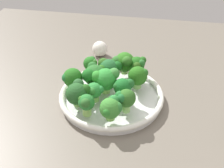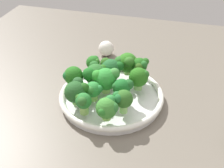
{
  "view_description": "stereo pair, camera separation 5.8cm",
  "coord_description": "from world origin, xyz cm",
  "px_view_note": "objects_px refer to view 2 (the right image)",
  "views": [
    {
      "loc": [
        12.1,
        -64.49,
        53.98
      ],
      "look_at": [
        0.18,
        2.49,
        5.89
      ],
      "focal_mm": 47.79,
      "sensor_mm": 36.0,
      "label": 1
    },
    {
      "loc": [
        17.79,
        -63.23,
        53.98
      ],
      "look_at": [
        0.18,
        2.49,
        5.89
      ],
      "focal_mm": 47.79,
      "sensor_mm": 36.0,
      "label": 2
    }
  ],
  "objects_px": {
    "bowl": "(112,96)",
    "garlic_bulb": "(106,48)",
    "broccoli_floret_2": "(140,66)",
    "broccoli_floret_11": "(107,108)",
    "broccoli_floret_7": "(93,90)",
    "broccoli_floret_12": "(127,63)",
    "broccoli_floret_4": "(122,88)",
    "broccoli_floret_6": "(106,79)",
    "broccoli_floret_10": "(95,74)",
    "broccoli_floret_13": "(76,91)",
    "broccoli_floret_5": "(93,63)",
    "broccoli_floret_0": "(111,68)",
    "broccoli_floret_8": "(123,99)",
    "broccoli_floret_1": "(83,102)",
    "broccoli_floret_9": "(139,77)",
    "broccoli_floret_3": "(73,76)"
  },
  "relations": [
    {
      "from": "broccoli_floret_3",
      "to": "broccoli_floret_5",
      "type": "height_order",
      "value": "broccoli_floret_3"
    },
    {
      "from": "broccoli_floret_12",
      "to": "broccoli_floret_8",
      "type": "bearing_deg",
      "value": -81.12
    },
    {
      "from": "broccoli_floret_2",
      "to": "broccoli_floret_11",
      "type": "relative_size",
      "value": 1.04
    },
    {
      "from": "broccoli_floret_7",
      "to": "broccoli_floret_11",
      "type": "height_order",
      "value": "broccoli_floret_11"
    },
    {
      "from": "broccoli_floret_2",
      "to": "broccoli_floret_1",
      "type": "bearing_deg",
      "value": -118.4
    },
    {
      "from": "broccoli_floret_4",
      "to": "garlic_bulb",
      "type": "xyz_separation_m",
      "value": [
        -0.12,
        0.28,
        -0.04
      ]
    },
    {
      "from": "bowl",
      "to": "broccoli_floret_2",
      "type": "relative_size",
      "value": 4.59
    },
    {
      "from": "broccoli_floret_4",
      "to": "broccoli_floret_10",
      "type": "xyz_separation_m",
      "value": [
        -0.09,
        0.04,
        0.0
      ]
    },
    {
      "from": "broccoli_floret_13",
      "to": "broccoli_floret_3",
      "type": "bearing_deg",
      "value": 118.14
    },
    {
      "from": "broccoli_floret_10",
      "to": "broccoli_floret_12",
      "type": "bearing_deg",
      "value": 48.87
    },
    {
      "from": "broccoli_floret_8",
      "to": "broccoli_floret_3",
      "type": "bearing_deg",
      "value": 157.46
    },
    {
      "from": "broccoli_floret_4",
      "to": "broccoli_floret_7",
      "type": "height_order",
      "value": "broccoli_floret_4"
    },
    {
      "from": "broccoli_floret_3",
      "to": "broccoli_floret_12",
      "type": "distance_m",
      "value": 0.17
    },
    {
      "from": "broccoli_floret_2",
      "to": "broccoli_floret_3",
      "type": "bearing_deg",
      "value": -149.23
    },
    {
      "from": "broccoli_floret_7",
      "to": "broccoli_floret_12",
      "type": "xyz_separation_m",
      "value": [
        0.06,
        0.15,
        0.01
      ]
    },
    {
      "from": "broccoli_floret_8",
      "to": "broccoli_floret_0",
      "type": "bearing_deg",
      "value": 116.75
    },
    {
      "from": "broccoli_floret_0",
      "to": "broccoli_floret_7",
      "type": "relative_size",
      "value": 1.33
    },
    {
      "from": "broccoli_floret_1",
      "to": "broccoli_floret_13",
      "type": "height_order",
      "value": "broccoli_floret_13"
    },
    {
      "from": "broccoli_floret_10",
      "to": "broccoli_floret_13",
      "type": "height_order",
      "value": "broccoli_floret_10"
    },
    {
      "from": "broccoli_floret_8",
      "to": "broccoli_floret_12",
      "type": "relative_size",
      "value": 0.87
    },
    {
      "from": "bowl",
      "to": "broccoli_floret_5",
      "type": "xyz_separation_m",
      "value": [
        -0.08,
        0.08,
        0.05
      ]
    },
    {
      "from": "broccoli_floret_7",
      "to": "broccoli_floret_12",
      "type": "bearing_deg",
      "value": 67.61
    },
    {
      "from": "broccoli_floret_1",
      "to": "broccoli_floret_5",
      "type": "height_order",
      "value": "same"
    },
    {
      "from": "broccoli_floret_2",
      "to": "broccoli_floret_6",
      "type": "height_order",
      "value": "broccoli_floret_6"
    },
    {
      "from": "broccoli_floret_2",
      "to": "broccoli_floret_11",
      "type": "bearing_deg",
      "value": -102.02
    },
    {
      "from": "broccoli_floret_0",
      "to": "broccoli_floret_10",
      "type": "xyz_separation_m",
      "value": [
        -0.03,
        -0.05,
        0.0
      ]
    },
    {
      "from": "broccoli_floret_6",
      "to": "broccoli_floret_10",
      "type": "distance_m",
      "value": 0.04
    },
    {
      "from": "broccoli_floret_3",
      "to": "broccoli_floret_9",
      "type": "distance_m",
      "value": 0.19
    },
    {
      "from": "broccoli_floret_5",
      "to": "garlic_bulb",
      "type": "height_order",
      "value": "broccoli_floret_5"
    },
    {
      "from": "bowl",
      "to": "broccoli_floret_13",
      "type": "distance_m",
      "value": 0.12
    },
    {
      "from": "broccoli_floret_8",
      "to": "broccoli_floret_13",
      "type": "bearing_deg",
      "value": 177.03
    },
    {
      "from": "broccoli_floret_1",
      "to": "broccoli_floret_6",
      "type": "relative_size",
      "value": 0.79
    },
    {
      "from": "bowl",
      "to": "broccoli_floret_12",
      "type": "relative_size",
      "value": 3.89
    },
    {
      "from": "broccoli_floret_6",
      "to": "broccoli_floret_8",
      "type": "height_order",
      "value": "broccoli_floret_6"
    },
    {
      "from": "broccoli_floret_1",
      "to": "broccoli_floret_7",
      "type": "xyz_separation_m",
      "value": [
        0.01,
        0.06,
        -0.0
      ]
    },
    {
      "from": "broccoli_floret_4",
      "to": "broccoli_floret_13",
      "type": "distance_m",
      "value": 0.12
    },
    {
      "from": "broccoli_floret_13",
      "to": "bowl",
      "type": "bearing_deg",
      "value": 40.21
    },
    {
      "from": "bowl",
      "to": "broccoli_floret_13",
      "type": "xyz_separation_m",
      "value": [
        -0.08,
        -0.07,
        0.05
      ]
    },
    {
      "from": "broccoli_floret_6",
      "to": "broccoli_floret_7",
      "type": "xyz_separation_m",
      "value": [
        -0.02,
        -0.05,
        -0.01
      ]
    },
    {
      "from": "broccoli_floret_10",
      "to": "broccoli_floret_11",
      "type": "distance_m",
      "value": 0.15
    },
    {
      "from": "broccoli_floret_0",
      "to": "broccoli_floret_5",
      "type": "xyz_separation_m",
      "value": [
        -0.06,
        0.02,
        -0.0
      ]
    },
    {
      "from": "broccoli_floret_4",
      "to": "broccoli_floret_11",
      "type": "distance_m",
      "value": 0.09
    },
    {
      "from": "broccoli_floret_1",
      "to": "broccoli_floret_8",
      "type": "xyz_separation_m",
      "value": [
        0.1,
        0.03,
        0.0
      ]
    },
    {
      "from": "broccoli_floret_5",
      "to": "broccoli_floret_9",
      "type": "relative_size",
      "value": 0.9
    },
    {
      "from": "garlic_bulb",
      "to": "broccoli_floret_10",
      "type": "bearing_deg",
      "value": -81.71
    },
    {
      "from": "broccoli_floret_5",
      "to": "broccoli_floret_11",
      "type": "xyz_separation_m",
      "value": [
        0.1,
        -0.19,
        -0.0
      ]
    },
    {
      "from": "bowl",
      "to": "garlic_bulb",
      "type": "height_order",
      "value": "garlic_bulb"
    },
    {
      "from": "broccoli_floret_1",
      "to": "broccoli_floret_6",
      "type": "distance_m",
      "value": 0.11
    },
    {
      "from": "bowl",
      "to": "broccoli_floret_2",
      "type": "bearing_deg",
      "value": 57.29
    },
    {
      "from": "broccoli_floret_5",
      "to": "broccoli_floret_12",
      "type": "distance_m",
      "value": 0.1
    }
  ]
}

